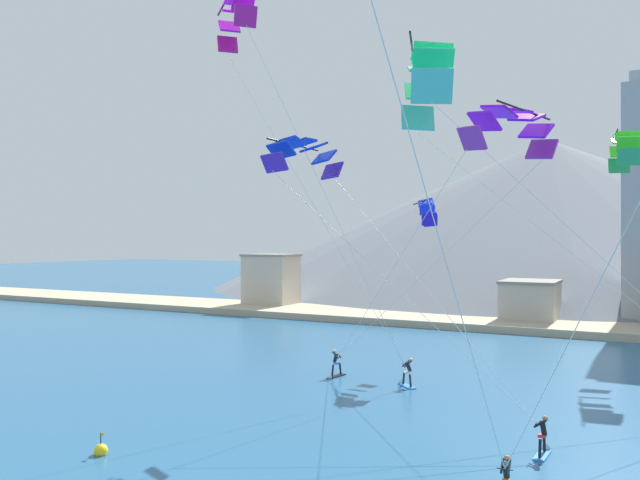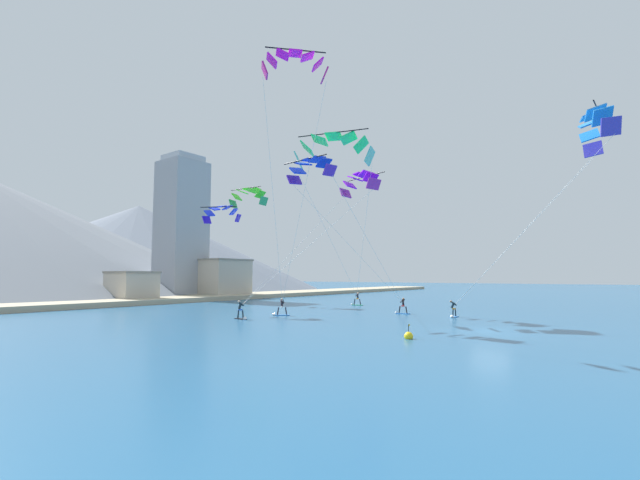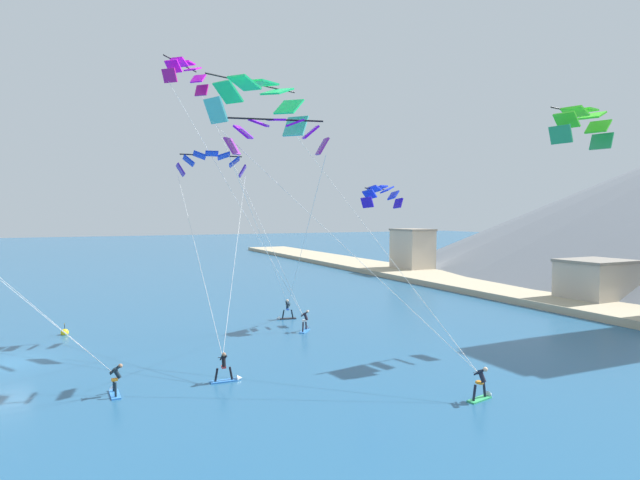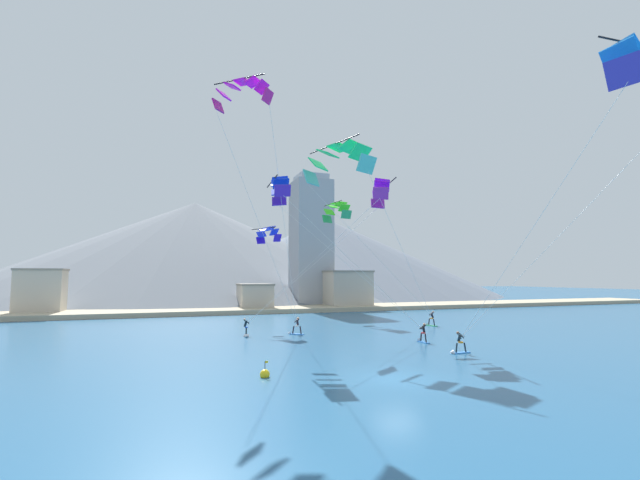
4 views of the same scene
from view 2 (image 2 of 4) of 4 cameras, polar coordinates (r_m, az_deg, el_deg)
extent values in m
plane|color=#23567F|center=(32.93, 21.65, -11.25)|extent=(400.00, 400.00, 0.00)
cube|color=#337FDB|center=(42.86, -5.09, -9.95)|extent=(1.37, 1.28, 0.07)
cylinder|color=#231E28|center=(42.87, -4.55, -9.41)|extent=(0.27, 0.26, 0.75)
cylinder|color=#231E28|center=(42.78, -5.62, -9.41)|extent=(0.27, 0.26, 0.75)
cube|color=white|center=(42.79, -5.08, -8.87)|extent=(0.39, 0.39, 0.12)
cylinder|color=#231E28|center=(42.87, -5.09, -8.41)|extent=(0.45, 0.47, 0.63)
cylinder|color=#231E28|center=(42.77, -4.91, -8.18)|extent=(0.42, 0.46, 0.41)
cylinder|color=#231E28|center=(42.74, -5.24, -8.18)|extent=(0.42, 0.46, 0.41)
cylinder|color=black|center=(42.58, -5.05, -8.23)|extent=(0.41, 0.37, 0.03)
sphere|color=beige|center=(43.00, -5.11, -7.88)|extent=(0.23, 0.23, 0.23)
cone|color=white|center=(42.76, -6.26, -9.86)|extent=(0.46, 0.47, 0.36)
cube|color=#33B266|center=(57.48, 5.00, -8.63)|extent=(0.70, 1.50, 0.07)
cylinder|color=black|center=(57.31, 5.37, -8.23)|extent=(0.17, 0.27, 0.77)
cylinder|color=black|center=(57.59, 4.62, -8.22)|extent=(0.17, 0.27, 0.77)
cube|color=orange|center=(57.43, 4.99, -7.81)|extent=(0.36, 0.30, 0.12)
cylinder|color=black|center=(57.52, 5.03, -7.46)|extent=(0.51, 0.31, 0.65)
cylinder|color=black|center=(57.38, 5.11, -7.28)|extent=(0.56, 0.19, 0.42)
cylinder|color=black|center=(57.47, 4.88, -7.28)|extent=(0.56, 0.19, 0.42)
cylinder|color=black|center=(57.26, 4.93, -7.32)|extent=(0.13, 0.52, 0.03)
sphere|color=beige|center=(57.68, 5.10, -7.07)|extent=(0.23, 0.23, 0.23)
cone|color=white|center=(57.79, 4.18, -8.55)|extent=(0.41, 0.36, 0.36)
cube|color=#337FDB|center=(42.85, 17.48, -9.75)|extent=(1.46, 0.51, 0.07)
cylinder|color=#14232D|center=(43.20, 17.62, -9.20)|extent=(0.24, 0.12, 0.69)
cylinder|color=#14232D|center=(42.44, 17.31, -9.29)|extent=(0.24, 0.12, 0.69)
cube|color=orange|center=(42.79, 17.45, -8.73)|extent=(0.24, 0.30, 0.12)
cylinder|color=#14232D|center=(42.80, 17.29, -8.31)|extent=(0.23, 0.45, 0.59)
cylinder|color=#14232D|center=(42.87, 17.46, -8.08)|extent=(0.10, 0.50, 0.38)
cylinder|color=#14232D|center=(42.65, 17.37, -8.10)|extent=(0.10, 0.50, 0.38)
cylinder|color=black|center=(42.71, 17.65, -8.12)|extent=(0.52, 0.06, 0.03)
sphere|color=#9E7051|center=(42.83, 17.05, -7.85)|extent=(0.21, 0.21, 0.21)
cone|color=white|center=(42.02, 17.12, -9.77)|extent=(0.32, 0.37, 0.36)
cube|color=black|center=(39.78, -10.56, -10.28)|extent=(0.71, 1.50, 0.07)
cylinder|color=#14232D|center=(40.08, -10.85, -9.66)|extent=(0.17, 0.27, 0.74)
cylinder|color=#14232D|center=(39.41, -10.24, -9.76)|extent=(0.17, 0.27, 0.74)
cube|color=blue|center=(39.71, -10.54, -9.13)|extent=(0.35, 0.29, 0.12)
cylinder|color=#14232D|center=(39.65, -10.62, -8.64)|extent=(0.41, 0.29, 0.63)
cylinder|color=#14232D|center=(39.79, -10.58, -8.37)|extent=(0.54, 0.18, 0.41)
cylinder|color=#14232D|center=(39.59, -10.40, -8.39)|extent=(0.54, 0.18, 0.41)
cylinder|color=black|center=(39.79, -10.27, -8.42)|extent=(0.13, 0.52, 0.03)
sphere|color=beige|center=(39.57, -10.75, -8.07)|extent=(0.23, 0.23, 0.23)
cone|color=white|center=(39.04, -9.88, -10.30)|extent=(0.41, 0.36, 0.36)
cube|color=#337FDB|center=(45.30, 11.01, -9.60)|extent=(0.53, 1.46, 0.07)
cylinder|color=black|center=(45.07, 11.45, -9.12)|extent=(0.13, 0.24, 0.71)
cylinder|color=black|center=(45.46, 10.56, -9.10)|extent=(0.13, 0.24, 0.71)
cube|color=red|center=(45.24, 11.00, -8.62)|extent=(0.31, 0.25, 0.12)
cylinder|color=black|center=(45.26, 11.02, -8.20)|extent=(0.32, 0.23, 0.60)
cylinder|color=black|center=(45.10, 11.08, -8.00)|extent=(0.52, 0.11, 0.39)
cylinder|color=black|center=(45.22, 10.82, -7.99)|extent=(0.52, 0.11, 0.39)
cylinder|color=black|center=(45.00, 10.84, -8.05)|extent=(0.06, 0.52, 0.03)
sphere|color=#9E7051|center=(45.30, 11.06, -7.70)|extent=(0.22, 0.22, 0.22)
cone|color=white|center=(45.73, 10.05, -9.49)|extent=(0.38, 0.32, 0.36)
cube|color=#B81783|center=(36.55, 0.60, 21.09)|extent=(1.13, 1.18, 1.02)
cube|color=#DD10DC|center=(36.84, -0.31, 22.35)|extent=(1.37, 1.40, 0.84)
cube|color=#DD10DC|center=(36.98, -1.69, 23.23)|extent=(1.52, 1.53, 0.53)
cube|color=#DD10DC|center=(36.96, -3.35, 23.60)|extent=(1.55, 1.55, 0.13)
cube|color=#DD10DC|center=(36.78, -5.02, 23.41)|extent=(1.52, 1.52, 0.53)
cube|color=#DD10DC|center=(36.47, -6.44, 22.67)|extent=(1.38, 1.39, 0.84)
cube|color=#B81783|center=(36.07, -7.39, 21.50)|extent=(1.14, 1.17, 1.02)
cylinder|color=black|center=(36.51, -3.25, 23.98)|extent=(3.58, 3.30, 0.10)
cylinder|color=silver|center=(38.21, -2.42, 4.93)|extent=(5.04, 9.08, 18.04)
cylinder|color=silver|center=(37.97, -6.20, 5.02)|extent=(8.72, 5.65, 18.04)
cube|color=#4BC1B7|center=(42.92, 6.66, 11.01)|extent=(2.05, 1.24, 1.59)
cube|color=#1AE973|center=(43.51, 5.51, 12.49)|extent=(2.23, 1.72, 1.35)
cube|color=#1AE973|center=(44.04, 3.84, 13.41)|extent=(2.32, 2.06, 0.91)
cube|color=#1AE973|center=(44.42, 1.88, 13.63)|extent=(2.34, 2.20, 0.34)
cube|color=#1AE973|center=(44.59, -0.06, 13.16)|extent=(2.28, 2.20, 0.91)
cube|color=#1AE973|center=(44.55, -1.71, 12.06)|extent=(2.13, 1.99, 1.35)
cube|color=#4BC1B7|center=(44.29, -2.86, 10.49)|extent=(1.92, 1.60, 1.59)
cylinder|color=black|center=(43.68, 1.66, 14.09)|extent=(2.25, 7.04, 0.10)
cylinder|color=silver|center=(49.37, 5.80, 0.11)|extent=(12.78, 9.91, 13.50)
cylinder|color=silver|center=(50.01, 1.41, 0.03)|extent=(15.89, 2.85, 13.50)
cube|color=#3730B0|center=(48.20, 32.61, 10.16)|extent=(0.67, 1.68, 1.58)
cube|color=blue|center=(47.70, 32.27, 11.70)|extent=(1.13, 1.78, 1.46)
cube|color=blue|center=(46.78, 32.19, 12.99)|extent=(1.56, 1.84, 1.11)
cube|color=blue|center=(45.55, 32.37, 13.82)|extent=(1.81, 1.83, 0.59)
cube|color=blue|center=(44.19, 32.83, 14.05)|extent=(1.90, 1.77, 1.11)
cube|color=blue|center=(42.92, 33.51, 13.57)|extent=(1.77, 1.65, 1.46)
cube|color=#3730B0|center=(41.96, 34.30, 12.41)|extent=(1.41, 1.50, 1.58)
cylinder|color=black|center=(45.74, 33.20, 14.07)|extent=(6.64, 0.44, 0.10)
cylinder|color=silver|center=(44.57, 25.70, 1.16)|extent=(6.71, 11.30, 13.82)
cylinder|color=silver|center=(41.10, 26.00, 1.64)|extent=(0.09, 13.10, 13.82)
cube|color=purple|center=(48.42, 3.41, 6.26)|extent=(1.60, 1.00, 1.16)
cube|color=#8A0CEB|center=(48.08, 3.99, 7.34)|extent=(1.69, 1.29, 1.00)
cube|color=#8A0CEB|center=(47.47, 4.70, 8.16)|extent=(1.73, 1.51, 0.73)
cube|color=#8A0CEB|center=(46.67, 5.46, 8.62)|extent=(1.74, 1.61, 0.36)
cube|color=#8A0CEB|center=(45.75, 6.18, 8.67)|extent=(1.69, 1.64, 0.73)
cube|color=#8A0CEB|center=(44.82, 6.77, 8.26)|extent=(1.60, 1.56, 1.00)
cube|color=purple|center=(44.01, 7.15, 7.41)|extent=(1.46, 1.36, 1.16)
cylinder|color=black|center=(46.98, 6.09, 8.40)|extent=(1.49, 5.43, 0.10)
cylinder|color=silver|center=(43.50, -2.86, -0.69)|extent=(12.66, 2.64, 11.38)
cylinder|color=silver|center=(40.88, -1.09, -0.43)|extent=(10.23, 7.98, 11.38)
cube|color=#461EB0|center=(35.35, 1.33, 9.28)|extent=(1.40, 0.69, 0.99)
cube|color=#0D2ED7|center=(35.90, 0.54, 10.22)|extent=(1.43, 0.95, 0.84)
cube|color=#0D2ED7|center=(36.56, -0.41, 10.68)|extent=(1.46, 1.13, 0.60)
cube|color=#0D2ED7|center=(37.26, -1.38, 10.64)|extent=(1.47, 1.21, 0.29)
cube|color=#0D2ED7|center=(37.92, -2.27, 10.12)|extent=(1.46, 1.24, 0.60)
cube|color=#0D2ED7|center=(38.45, -2.98, 9.21)|extent=(1.42, 1.17, 0.84)
cube|color=#461EB0|center=(38.81, -3.45, 8.01)|extent=(1.37, 0.98, 0.99)
cylinder|color=black|center=(36.88, -2.08, 10.68)|extent=(0.40, 4.83, 0.10)
cylinder|color=silver|center=(39.53, 6.81, -0.73)|extent=(12.44, 0.13, 10.81)
cylinder|color=silver|center=(41.26, 4.15, -0.92)|extent=(11.46, 4.91, 10.81)
cube|color=#2A15C3|center=(46.93, -10.88, 2.89)|extent=(1.03, 0.90, 0.96)
cube|color=#1F37EF|center=(47.13, -11.45, 3.72)|extent=(1.12, 1.11, 0.88)
cube|color=#1F37EF|center=(47.48, -12.24, 4.24)|extent=(1.19, 1.18, 0.67)
cube|color=#1F37EF|center=(47.93, -13.10, 4.37)|extent=(1.22, 1.13, 0.35)
cube|color=#1F37EF|center=(48.41, -13.90, 4.10)|extent=(1.21, 1.02, 0.67)
cube|color=#1F37EF|center=(48.83, -14.52, 3.48)|extent=(1.17, 0.79, 0.88)
cube|color=#2A15C3|center=(49.14, -14.86, 2.62)|extent=(1.10, 0.49, 0.96)
cylinder|color=black|center=(47.55, -13.40, 4.32)|extent=(2.09, 3.55, 0.10)
cube|color=#299B5A|center=(61.53, -7.54, 5.18)|extent=(1.61, 0.70, 1.23)
cube|color=#46EE26|center=(62.10, -7.97, 6.05)|extent=(1.67, 1.11, 1.03)
cube|color=#46EE26|center=(62.83, -8.67, 6.57)|extent=(1.70, 1.38, 0.66)
cube|color=#46EE26|center=(63.58, -9.50, 6.66)|extent=(1.72, 1.46, 0.19)
cube|color=#46EE26|center=(64.23, -10.34, 6.34)|extent=(1.70, 1.43, 0.66)
cube|color=#46EE26|center=(64.68, -11.04, 5.65)|extent=(1.66, 1.20, 1.03)
cube|color=#299B5A|center=(64.86, -11.50, 4.72)|extent=(1.60, 0.82, 1.23)
cylinder|color=black|center=(63.05, -9.89, 6.79)|extent=(0.71, 5.48, 0.10)
sphere|color=yellow|center=(27.67, 11.73, -12.46)|extent=(0.56, 0.56, 0.56)
cylinder|color=black|center=(27.61, 11.71, -11.43)|extent=(0.04, 0.04, 0.44)
cube|color=yellow|center=(27.67, 11.79, -11.04)|extent=(0.18, 0.01, 0.12)
cube|color=tan|center=(65.66, -24.45, -7.47)|extent=(180.00, 10.00, 0.70)
cube|color=#B7AD9E|center=(68.89, -23.83, -5.86)|extent=(5.27, 6.40, 4.26)
cube|color=gray|center=(68.87, -23.77, -3.96)|extent=(5.48, 6.65, 0.30)
cube|color=#B7AD9E|center=(77.99, -12.79, -5.14)|extent=(7.71, 6.81, 6.56)
cube|color=gray|center=(78.04, -12.74, -2.62)|extent=(8.02, 7.08, 0.30)
cube|color=#999EA8|center=(79.87, -18.00, 1.34)|extent=(7.00, 7.00, 24.22)
cube|color=#A8ADB9|center=(82.16, -17.76, 10.18)|extent=(5.60, 5.60, 1.20)
cone|color=slate|center=(142.09, -23.15, -0.85)|extent=(110.49, 110.49, 25.47)
camera|label=1|loc=(44.95, 44.86, 2.65)|focal=35.00mm
camera|label=3|loc=(68.25, 25.91, -0.01)|focal=28.00mm
camera|label=4|loc=(23.08, 69.67, 2.62)|focal=24.00mm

